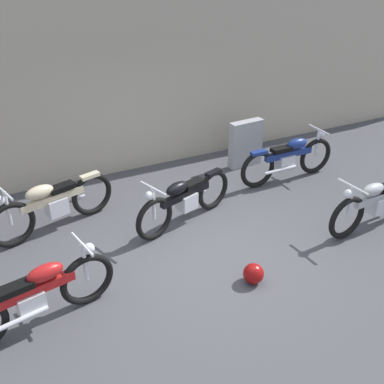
{
  "coord_description": "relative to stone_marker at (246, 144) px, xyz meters",
  "views": [
    {
      "loc": [
        -2.63,
        -4.71,
        4.14
      ],
      "look_at": [
        0.2,
        1.05,
        0.55
      ],
      "focal_mm": 41.9,
      "sensor_mm": 36.0,
      "label": 1
    }
  ],
  "objects": [
    {
      "name": "motorcycle_red",
      "position": [
        -4.68,
        -2.76,
        -0.04
      ],
      "size": [
        2.07,
        0.69,
        0.94
      ],
      "rotation": [
        0.0,
        0.0,
        0.2
      ],
      "color": "black",
      "rests_on": "ground_plane"
    },
    {
      "name": "motorcycle_silver",
      "position": [
        0.66,
        -2.93,
        -0.04
      ],
      "size": [
        2.1,
        0.59,
        0.94
      ],
      "rotation": [
        0.0,
        0.0,
        3.22
      ],
      "color": "black",
      "rests_on": "ground_plane"
    },
    {
      "name": "helmet",
      "position": [
        -1.9,
        -3.25,
        -0.34
      ],
      "size": [
        0.29,
        0.29,
        0.29
      ],
      "primitive_type": "sphere",
      "color": "maroon",
      "rests_on": "ground_plane"
    },
    {
      "name": "building_wall",
      "position": [
        -2.16,
        1.01,
        1.21
      ],
      "size": [
        18.0,
        0.3,
        3.39
      ],
      "primitive_type": "cube",
      "color": "#B2A893",
      "rests_on": "ground_plane"
    },
    {
      "name": "ground_plane",
      "position": [
        -2.16,
        -2.5,
        -0.49
      ],
      "size": [
        40.0,
        40.0,
        0.0
      ],
      "primitive_type": "plane",
      "color": "#47474C"
    },
    {
      "name": "stone_marker",
      "position": [
        0.0,
        0.0,
        0.0
      ],
      "size": [
        0.75,
        0.25,
        0.98
      ],
      "primitive_type": "cube",
      "rotation": [
        0.0,
        0.0,
        0.07
      ],
      "color": "#9E9EA3",
      "rests_on": "ground_plane"
    },
    {
      "name": "motorcycle_black",
      "position": [
        -2.1,
        -1.46,
        -0.04
      ],
      "size": [
        1.99,
        0.85,
        0.93
      ],
      "rotation": [
        0.0,
        0.0,
        3.46
      ],
      "color": "black",
      "rests_on": "ground_plane"
    },
    {
      "name": "motorcycle_blue",
      "position": [
        0.4,
        -0.94,
        -0.03
      ],
      "size": [
        2.13,
        0.59,
        0.96
      ],
      "rotation": [
        0.0,
        0.0,
        -0.0
      ],
      "color": "black",
      "rests_on": "ground_plane"
    },
    {
      "name": "motorcycle_cream",
      "position": [
        -4.08,
        -0.7,
        -0.02
      ],
      "size": [
        2.11,
        0.83,
        0.97
      ],
      "rotation": [
        0.0,
        0.0,
        3.42
      ],
      "color": "black",
      "rests_on": "ground_plane"
    }
  ]
}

